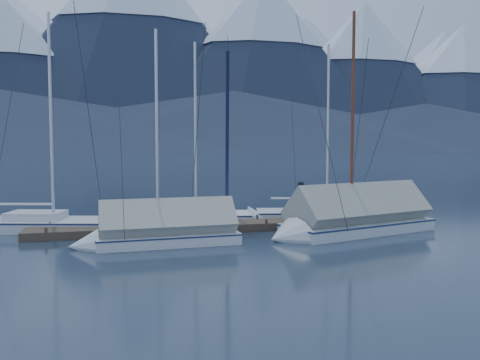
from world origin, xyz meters
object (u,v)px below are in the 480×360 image
at_px(sailboat_open_left, 66,227).
at_px(sailboat_open_mid, 206,219).
at_px(sailboat_covered_far, 155,234).
at_px(sailboat_open_right, 337,216).
at_px(person, 301,200).
at_px(sailboat_covered_near, 348,222).

distance_m(sailboat_open_left, sailboat_open_mid, 6.43).
relative_size(sailboat_open_left, sailboat_covered_far, 1.18).
xyz_separation_m(sailboat_open_right, person, (-2.56, -1.65, 1.04)).
bearing_deg(sailboat_open_right, person, -147.13).
xyz_separation_m(sailboat_open_left, sailboat_open_mid, (6.38, 0.83, -0.02)).
bearing_deg(person, sailboat_open_mid, 50.30).
bearing_deg(sailboat_covered_far, sailboat_covered_near, 2.58).
distance_m(sailboat_open_left, person, 10.51).
relative_size(sailboat_open_left, sailboat_covered_near, 1.00).
distance_m(sailboat_open_right, person, 3.22).
bearing_deg(sailboat_open_mid, sailboat_open_left, -172.60).
height_order(sailboat_open_mid, sailboat_covered_far, sailboat_open_mid).
bearing_deg(sailboat_covered_near, sailboat_open_right, 71.17).
height_order(sailboat_open_mid, sailboat_covered_near, sailboat_covered_near).
bearing_deg(sailboat_covered_near, person, 119.10).
height_order(sailboat_open_right, sailboat_covered_far, sailboat_open_right).
bearing_deg(person, sailboat_covered_far, 101.91).
relative_size(sailboat_open_mid, sailboat_covered_near, 0.92).
xyz_separation_m(sailboat_open_mid, person, (3.97, -2.38, 1.04)).
bearing_deg(sailboat_open_right, sailboat_open_left, -179.55).
bearing_deg(sailboat_open_mid, person, -30.98).
xyz_separation_m(sailboat_covered_far, person, (6.87, 2.59, 0.78)).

